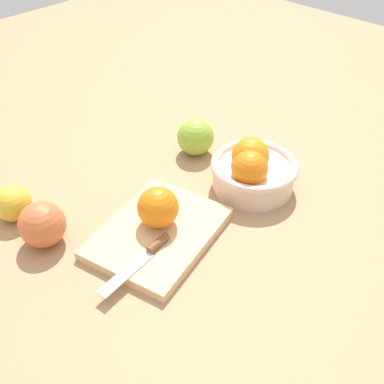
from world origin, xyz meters
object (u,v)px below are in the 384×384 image
(apple_front_right, at_px, (42,224))
(apple_front_right_2, at_px, (13,203))
(apple_front_left, at_px, (196,137))
(knife, at_px, (145,256))
(cutting_board, at_px, (158,233))
(bowl, at_px, (253,170))
(orange_on_board, at_px, (158,207))

(apple_front_right, bearing_deg, apple_front_right_2, -88.47)
(apple_front_left, distance_m, apple_front_right, 0.38)
(knife, bearing_deg, apple_front_right, -64.09)
(cutting_board, height_order, knife, knife)
(knife, bearing_deg, bowl, -179.88)
(cutting_board, relative_size, apple_front_right, 2.91)
(knife, relative_size, apple_front_left, 1.94)
(knife, xyz_separation_m, apple_front_right_2, (0.08, -0.26, 0.01))
(knife, distance_m, apple_front_right_2, 0.28)
(apple_front_left, bearing_deg, bowl, 85.45)
(bowl, xyz_separation_m, apple_front_right_2, (0.37, -0.26, -0.01))
(apple_front_left, relative_size, apple_front_right_2, 1.18)
(cutting_board, distance_m, apple_front_right_2, 0.27)
(cutting_board, relative_size, knife, 1.51)
(apple_front_right_2, bearing_deg, bowl, 144.74)
(bowl, relative_size, apple_front_right_2, 2.53)
(orange_on_board, bearing_deg, knife, 30.95)
(cutting_board, relative_size, orange_on_board, 3.22)
(bowl, xyz_separation_m, apple_front_right, (0.37, -0.17, -0.00))
(bowl, bearing_deg, knife, 0.12)
(bowl, xyz_separation_m, knife, (0.29, 0.00, -0.02))
(bowl, distance_m, apple_front_right_2, 0.45)
(knife, bearing_deg, cutting_board, -151.53)
(apple_front_right_2, bearing_deg, apple_front_right, 91.53)
(apple_front_right_2, bearing_deg, orange_on_board, 125.80)
(orange_on_board, xyz_separation_m, knife, (0.07, 0.04, -0.03))
(knife, distance_m, apple_front_left, 0.34)
(cutting_board, bearing_deg, orange_on_board, -138.82)
(apple_front_left, bearing_deg, knife, 28.95)
(bowl, height_order, knife, bowl)
(bowl, height_order, apple_front_left, bowl)
(knife, relative_size, apple_front_right_2, 2.29)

